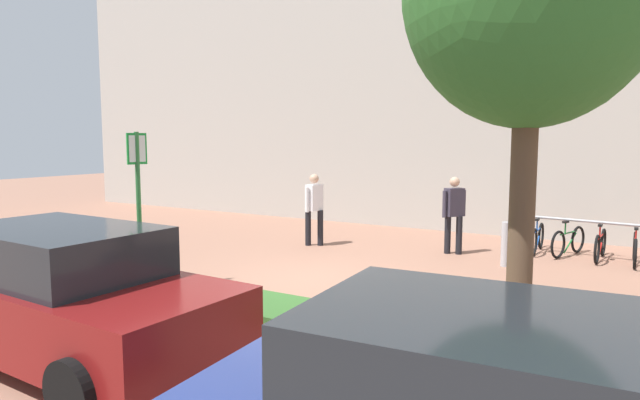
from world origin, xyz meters
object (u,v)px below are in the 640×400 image
car_maroon_wagon (65,295)px  bike_rack_cluster (584,242)px  parking_sign_post (138,188)px  bollard_steel (505,244)px  person_suited_dark (454,210)px  bike_at_sign (145,268)px  person_shirt_blue (314,205)px

car_maroon_wagon → bike_rack_cluster: bearing=63.3°
parking_sign_post → bollard_steel: 7.09m
bollard_steel → person_suited_dark: size_ratio=0.52×
bike_at_sign → person_suited_dark: (3.65, 5.51, 0.63)m
parking_sign_post → bike_rack_cluster: parking_sign_post is taller
bollard_steel → bike_at_sign: bearing=-135.4°
bike_at_sign → bike_rack_cluster: 9.01m
bollard_steel → person_suited_dark: bearing=152.1°
bike_rack_cluster → car_maroon_wagon: (-4.60, -9.15, 0.41)m
parking_sign_post → car_maroon_wagon: size_ratio=0.61×
person_shirt_blue → bike_rack_cluster: bearing=17.3°
parking_sign_post → car_maroon_wagon: (1.62, -2.53, -0.98)m
bollard_steel → person_shirt_blue: bearing=-179.0°
parking_sign_post → bike_rack_cluster: bearing=46.8°
bike_at_sign → person_shirt_blue: 4.84m
bollard_steel → person_shirt_blue: (-4.44, -0.07, 0.53)m
parking_sign_post → bike_at_sign: bearing=69.3°
bike_rack_cluster → bollard_steel: bollard_steel is taller
bike_rack_cluster → person_suited_dark: (-2.54, -1.03, 0.64)m
bike_rack_cluster → person_suited_dark: person_suited_dark is taller
bike_at_sign → bike_rack_cluster: size_ratio=0.62×
bollard_steel → person_suited_dark: (-1.27, 0.67, 0.53)m
bollard_steel → person_suited_dark: person_suited_dark is taller
parking_sign_post → person_shirt_blue: bearing=84.0°
bike_at_sign → bike_rack_cluster: (6.19, 6.55, -0.00)m
bike_rack_cluster → person_shirt_blue: (-5.71, -1.78, 0.64)m
parking_sign_post → person_suited_dark: bearing=56.7°
bike_rack_cluster → person_suited_dark: size_ratio=1.53×
bollard_steel → person_suited_dark: 1.53m
parking_sign_post → person_shirt_blue: parking_sign_post is taller
person_shirt_blue → car_maroon_wagon: bearing=-81.4°
bike_rack_cluster → bollard_steel: (-1.28, -1.70, 0.10)m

